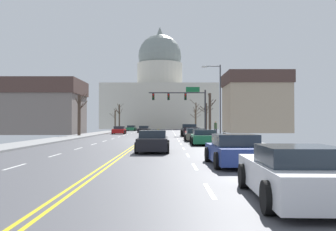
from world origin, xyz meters
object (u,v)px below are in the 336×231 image
at_px(sedan_near_02, 196,135).
at_px(sedan_near_06, 295,174).
at_px(sedan_near_05, 235,151).
at_px(sedan_oncoming_00, 120,130).
at_px(pickup_truck_near_00, 190,131).
at_px(sedan_near_03, 204,138).
at_px(pedestrian_00, 216,128).
at_px(signal_gantry, 185,100).
at_px(bicycle_parked, 225,136).
at_px(street_lamp_right, 219,94).
at_px(sedan_near_01, 194,133).
at_px(sedan_near_04, 154,142).
at_px(sedan_oncoming_02, 132,128).
at_px(sedan_oncoming_01, 145,129).

xyz_separation_m(sedan_near_02, sedan_near_06, (0.24, -27.25, 0.02)).
bearing_deg(sedan_near_05, sedan_oncoming_00, 103.40).
bearing_deg(pickup_truck_near_00, sedan_near_03, -89.92).
bearing_deg(pedestrian_00, sedan_near_02, -109.38).
distance_m(sedan_near_03, sedan_near_06, 21.19).
bearing_deg(sedan_near_03, sedan_near_02, 92.35).
distance_m(signal_gantry, bicycle_parked, 17.89).
xyz_separation_m(sedan_near_03, sedan_near_05, (-0.12, -14.32, 0.02)).
height_order(street_lamp_right, sedan_near_06, street_lamp_right).
relative_size(sedan_near_01, sedan_near_03, 0.98).
height_order(signal_gantry, sedan_oncoming_00, signal_gantry).
xyz_separation_m(sedan_near_04, sedan_oncoming_02, (-6.95, 58.03, -0.06)).
height_order(sedan_near_01, pedestrian_00, pedestrian_00).
bearing_deg(bicycle_parked, sedan_oncoming_00, 118.87).
xyz_separation_m(sedan_near_06, sedan_oncoming_01, (-7.02, 58.08, -0.02)).
bearing_deg(sedan_near_01, sedan_oncoming_02, 105.29).
bearing_deg(pedestrian_00, sedan_near_03, -100.69).
distance_m(sedan_near_03, sedan_near_05, 14.32).
height_order(signal_gantry, sedan_near_04, signal_gantry).
bearing_deg(street_lamp_right, sedan_oncoming_02, 108.87).
distance_m(signal_gantry, sedan_near_02, 17.00).
distance_m(sedan_near_06, sedan_oncoming_00, 50.70).
relative_size(sedan_near_04, sedan_oncoming_01, 0.99).
relative_size(sedan_near_05, sedan_oncoming_02, 0.98).
bearing_deg(sedan_near_02, sedan_near_05, -89.63).
bearing_deg(pedestrian_00, sedan_near_01, -137.93).
distance_m(sedan_near_04, sedan_oncoming_01, 44.27).
relative_size(signal_gantry, sedan_near_03, 1.78).
distance_m(pickup_truck_near_00, sedan_near_01, 7.20).
bearing_deg(sedan_near_03, sedan_near_06, -90.02).
distance_m(signal_gantry, pickup_truck_near_00, 5.28).
bearing_deg(street_lamp_right, sedan_oncoming_01, 111.16).
bearing_deg(sedan_oncoming_00, sedan_oncoming_01, 68.70).
xyz_separation_m(sedan_near_01, bicycle_parked, (2.46, -6.66, -0.06)).
distance_m(street_lamp_right, sedan_near_04, 20.54).
xyz_separation_m(sedan_oncoming_02, pedestrian_00, (13.40, -36.17, 0.59)).
distance_m(signal_gantry, sedan_oncoming_01, 16.35).
relative_size(pickup_truck_near_00, sedan_near_01, 1.31).
bearing_deg(sedan_oncoming_02, sedan_near_06, -81.60).
bearing_deg(signal_gantry, bicycle_parked, -80.31).
distance_m(sedan_near_06, pedestrian_00, 35.90).
relative_size(sedan_near_02, sedan_near_04, 0.96).
bearing_deg(signal_gantry, sedan_near_02, -89.05).
bearing_deg(sedan_near_05, sedan_oncoming_01, 97.68).
relative_size(signal_gantry, sedan_oncoming_02, 1.74).
xyz_separation_m(street_lamp_right, sedan_oncoming_00, (-12.99, 16.64, -4.26)).
relative_size(signal_gantry, sedan_near_06, 1.69).
bearing_deg(pickup_truck_near_00, sedan_near_06, -89.97).
height_order(street_lamp_right, sedan_near_03, street_lamp_right).
xyz_separation_m(sedan_near_01, sedan_near_02, (-0.19, -6.00, -0.00)).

